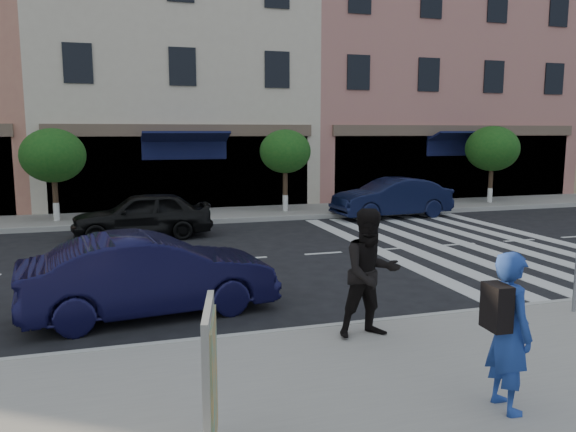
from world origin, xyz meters
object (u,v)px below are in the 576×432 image
Objects in this scene: car_near_mid at (151,275)px; walker at (371,273)px; car_far_right at (392,198)px; photographer at (509,331)px; poster_board at (210,391)px; car_far_mid at (143,215)px.

walker is at bearing -136.15° from car_near_mid.
car_far_right is (9.04, 8.80, 0.02)m from car_near_mid.
photographer is 2.45m from walker.
poster_board is 16.32m from car_far_right.
walker is (-0.47, 2.40, 0.07)m from photographer.
car_far_mid is at bearing -8.62° from car_near_mid.
poster_board is at bearing 175.52° from car_near_mid.
car_far_mid is 8.99m from car_far_right.
walker is at bearing -32.15° from car_far_right.
car_far_mid is at bearing 104.85° from walker.
car_near_mid is at bearing 104.75° from poster_board.
poster_board is at bearing -137.91° from walker.
poster_board reaches higher than car_far_mid.
walker reaches higher than car_far_right.
poster_board is (-2.72, -2.56, -0.22)m from walker.
car_near_mid is at bearing -1.14° from car_far_mid.
car_far_right is at bearing 69.33° from poster_board.
walker is 10.08m from car_far_mid.
car_far_right is (6.09, 11.18, -0.37)m from walker.
photographer is at bearing 15.27° from car_far_mid.
walker reaches higher than photographer.
poster_board is (-3.18, -0.15, -0.15)m from photographer.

